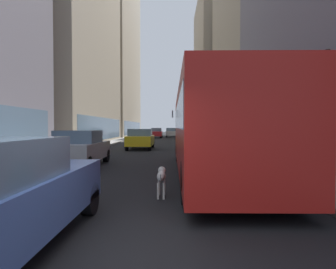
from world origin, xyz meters
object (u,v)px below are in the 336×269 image
object	(u,v)px
car_red_coupe	(157,133)
car_silver_sedan	(80,148)
pedestrian_with_handbag	(278,144)
traffic_light_near	(325,98)
car_yellow_taxi	(141,139)
car_white_van	(171,132)
transit_bus	(211,127)
dalmatian_dog	(161,176)

from	to	relation	value
car_red_coupe	car_silver_sedan	bearing A→B (deg)	-92.79
pedestrian_with_handbag	traffic_light_near	world-z (taller)	traffic_light_near
car_yellow_taxi	car_white_van	bearing A→B (deg)	84.85
car_white_van	traffic_light_near	world-z (taller)	traffic_light_near
pedestrian_with_handbag	transit_bus	bearing A→B (deg)	-150.34
car_white_van	pedestrian_with_handbag	world-z (taller)	pedestrian_with_handbag
car_red_coupe	traffic_light_near	size ratio (longest dim) A/B	1.34
transit_bus	traffic_light_near	size ratio (longest dim) A/B	3.39
dalmatian_dog	traffic_light_near	distance (m)	4.33
car_white_van	dalmatian_dog	distance (m)	41.57
transit_bus	car_white_van	xyz separation A→B (m)	(-1.60, 38.10, -0.95)
car_white_van	traffic_light_near	xyz separation A→B (m)	(3.70, -41.99, 1.61)
dalmatian_dog	pedestrian_with_handbag	distance (m)	7.32
car_white_van	car_silver_sedan	size ratio (longest dim) A/B	1.13
transit_bus	pedestrian_with_handbag	size ratio (longest dim) A/B	6.82
transit_bus	pedestrian_with_handbag	xyz separation A→B (m)	(3.25, 1.85, -0.76)
car_white_van	car_silver_sedan	bearing A→B (deg)	-96.29
car_red_coupe	car_white_van	bearing A→B (deg)	55.55
car_silver_sedan	pedestrian_with_handbag	bearing A→B (deg)	0.40
car_yellow_taxi	traffic_light_near	bearing A→B (deg)	-68.37
car_yellow_taxi	dalmatian_dog	world-z (taller)	car_yellow_taxi
car_yellow_taxi	traffic_light_near	xyz separation A→B (m)	(6.10, -15.39, 1.61)
transit_bus	traffic_light_near	world-z (taller)	traffic_light_near
transit_bus	car_silver_sedan	distance (m)	5.96
car_red_coupe	car_white_van	xyz separation A→B (m)	(2.40, 3.50, 0.00)
car_white_van	traffic_light_near	bearing A→B (deg)	-84.96
traffic_light_near	dalmatian_dog	bearing A→B (deg)	173.68
car_silver_sedan	pedestrian_with_handbag	world-z (taller)	pedestrian_with_handbag
car_yellow_taxi	pedestrian_with_handbag	size ratio (longest dim) A/B	2.40
transit_bus	car_white_van	size ratio (longest dim) A/B	2.61
transit_bus	pedestrian_with_handbag	world-z (taller)	transit_bus
car_red_coupe	car_yellow_taxi	bearing A→B (deg)	-90.00
car_yellow_taxi	pedestrian_with_handbag	distance (m)	12.07
traffic_light_near	pedestrian_with_handbag	bearing A→B (deg)	78.64
car_silver_sedan	car_yellow_taxi	bearing A→B (deg)	80.64
pedestrian_with_handbag	traffic_light_near	distance (m)	6.03
car_yellow_taxi	traffic_light_near	world-z (taller)	traffic_light_near
car_white_van	car_yellow_taxi	distance (m)	26.72
car_white_van	car_silver_sedan	distance (m)	36.53
car_red_coupe	traffic_light_near	world-z (taller)	traffic_light_near
car_silver_sedan	dalmatian_dog	size ratio (longest dim) A/B	4.07
transit_bus	car_white_van	bearing A→B (deg)	92.40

